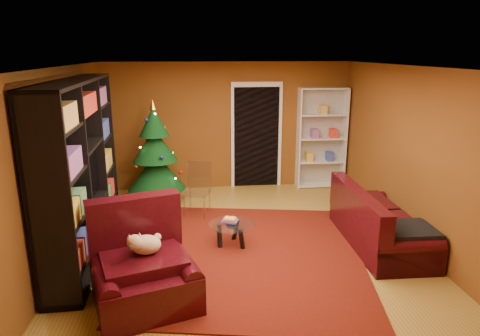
{
  "coord_description": "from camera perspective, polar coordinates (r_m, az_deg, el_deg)",
  "views": [
    {
      "loc": [
        -0.7,
        -5.95,
        2.81
      ],
      "look_at": [
        0.0,
        0.4,
        1.05
      ],
      "focal_mm": 32.0,
      "sensor_mm": 36.0,
      "label": 1
    }
  ],
  "objects": [
    {
      "name": "acrylic_chair",
      "position": [
        7.49,
        -5.8,
        -3.25
      ],
      "size": [
        0.55,
        0.58,
        0.85
      ],
      "primitive_type": null,
      "rotation": [
        0.0,
        0.0,
        -0.29
      ],
      "color": "#66605B",
      "rests_on": "rug"
    },
    {
      "name": "dog",
      "position": [
        5.0,
        -12.42,
        -9.96
      ],
      "size": [
        0.47,
        0.41,
        0.31
      ],
      "primitive_type": null,
      "rotation": [
        0.0,
        0.0,
        0.31
      ],
      "color": "beige",
      "rests_on": "armchair"
    },
    {
      "name": "media_unit",
      "position": [
        6.35,
        -20.44,
        -0.1
      ],
      "size": [
        0.59,
        3.2,
        2.44
      ],
      "primitive_type": null,
      "rotation": [
        0.0,
        0.0,
        0.03
      ],
      "color": "black",
      "rests_on": "floor"
    },
    {
      "name": "christmas_tree",
      "position": [
        8.21,
        -11.23,
        1.99
      ],
      "size": [
        1.28,
        1.28,
        1.96
      ],
      "primitive_type": null,
      "rotation": [
        0.0,
        0.0,
        -0.18
      ],
      "color": "black",
      "rests_on": "floor"
    },
    {
      "name": "ceiling",
      "position": [
        5.99,
        0.43,
        13.63
      ],
      "size": [
        5.0,
        5.5,
        0.05
      ],
      "primitive_type": "cube",
      "color": "silver",
      "rests_on": "wall_back"
    },
    {
      "name": "wall_right",
      "position": [
        6.93,
        21.62,
        1.72
      ],
      "size": [
        0.05,
        5.5,
        2.6
      ],
      "primitive_type": "cube",
      "color": "brown",
      "rests_on": "ground"
    },
    {
      "name": "armchair",
      "position": [
        5.05,
        -12.71,
        -12.62
      ],
      "size": [
        1.51,
        1.51,
        0.94
      ],
      "primitive_type": null,
      "rotation": [
        0.0,
        0.0,
        0.31
      ],
      "color": "black",
      "rests_on": "rug"
    },
    {
      "name": "wall_left",
      "position": [
        6.41,
        -22.64,
        0.56
      ],
      "size": [
        0.05,
        5.5,
        2.6
      ],
      "primitive_type": "cube",
      "color": "brown",
      "rests_on": "ground"
    },
    {
      "name": "floor",
      "position": [
        6.63,
        0.38,
        -9.92
      ],
      "size": [
        5.0,
        5.5,
        0.05
      ],
      "primitive_type": "cube",
      "color": "olive",
      "rests_on": "ground"
    },
    {
      "name": "rug",
      "position": [
        6.19,
        1.51,
        -11.5
      ],
      "size": [
        3.66,
        4.07,
        0.02
      ],
      "primitive_type": "cube",
      "rotation": [
        0.0,
        0.0,
        -0.18
      ],
      "color": "#58140A",
      "rests_on": "floor"
    },
    {
      "name": "gift_box_teal",
      "position": [
        7.9,
        -12.8,
        -4.76
      ],
      "size": [
        0.35,
        0.35,
        0.28
      ],
      "primitive_type": "cube",
      "rotation": [
        0.0,
        0.0,
        0.32
      ],
      "color": "#20676E",
      "rests_on": "floor"
    },
    {
      "name": "wall_back",
      "position": [
        8.88,
        -1.68,
        5.61
      ],
      "size": [
        5.0,
        0.05,
        2.6
      ],
      "primitive_type": "cube",
      "color": "brown",
      "rests_on": "ground"
    },
    {
      "name": "gift_box_red",
      "position": [
        8.98,
        -9.89,
        -2.32
      ],
      "size": [
        0.23,
        0.23,
        0.22
      ],
      "primitive_type": "cube",
      "rotation": [
        0.0,
        0.0,
        -0.03
      ],
      "color": "maroon",
      "rests_on": "floor"
    },
    {
      "name": "white_bookshelf",
      "position": [
        9.1,
        10.81,
        3.91
      ],
      "size": [
        1.0,
        0.39,
        2.14
      ],
      "primitive_type": null,
      "rotation": [
        0.0,
        0.0,
        -0.03
      ],
      "color": "white",
      "rests_on": "floor"
    },
    {
      "name": "coffee_table",
      "position": [
        6.4,
        -1.05,
        -8.82
      ],
      "size": [
        0.91,
        0.91,
        0.44
      ],
      "primitive_type": null,
      "rotation": [
        0.0,
        0.0,
        -0.36
      ],
      "color": "gray",
      "rests_on": "rug"
    },
    {
      "name": "doorway",
      "position": [
        8.95,
        2.2,
        4.05
      ],
      "size": [
        1.06,
        0.6,
        2.16
      ],
      "primitive_type": null,
      "color": "black",
      "rests_on": "floor"
    },
    {
      "name": "sofa",
      "position": [
        6.69,
        18.29,
        -6.19
      ],
      "size": [
        0.96,
        2.05,
        0.88
      ],
      "primitive_type": null,
      "rotation": [
        0.0,
        0.0,
        1.55
      ],
      "color": "black",
      "rests_on": "rug"
    }
  ]
}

